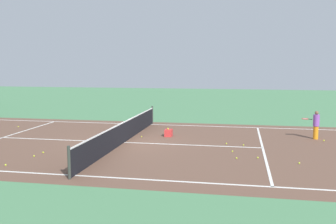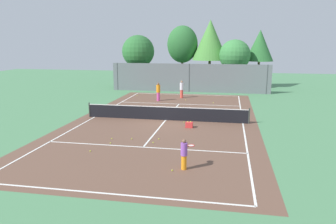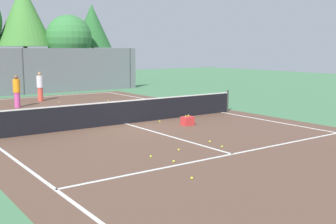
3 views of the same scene
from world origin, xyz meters
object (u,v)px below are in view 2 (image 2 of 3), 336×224
(tennis_ball_0, at_px, (184,122))
(tennis_ball_8, at_px, (132,110))
(tennis_ball_3, at_px, (213,103))
(tennis_ball_9, at_px, (117,109))
(player_0, at_px, (182,89))
(tennis_ball_5, at_px, (132,139))
(player_1, at_px, (158,92))
(tennis_ball_7, at_px, (186,100))
(tennis_ball_11, at_px, (172,170))
(ball_crate, at_px, (189,125))
(tennis_ball_13, at_px, (159,139))
(tennis_ball_12, at_px, (90,151))
(tennis_ball_10, at_px, (112,139))
(player_2, at_px, (184,154))
(tennis_ball_6, at_px, (139,111))
(tennis_ball_1, at_px, (110,143))
(tennis_ball_4, at_px, (137,95))
(tennis_ball_2, at_px, (153,142))

(tennis_ball_0, relative_size, tennis_ball_8, 1.00)
(tennis_ball_3, bearing_deg, tennis_ball_9, -150.62)
(player_0, height_order, tennis_ball_5, player_0)
(player_0, xyz_separation_m, player_1, (-1.98, -2.09, -0.00))
(player_1, height_order, tennis_ball_7, player_1)
(player_0, distance_m, tennis_ball_11, 19.42)
(ball_crate, distance_m, tennis_ball_13, 3.33)
(tennis_ball_7, height_order, tennis_ball_12, same)
(tennis_ball_10, bearing_deg, player_0, 82.72)
(player_2, relative_size, tennis_ball_10, 21.26)
(tennis_ball_9, bearing_deg, tennis_ball_6, -9.36)
(tennis_ball_6, height_order, tennis_ball_11, same)
(tennis_ball_9, height_order, tennis_ball_10, same)
(tennis_ball_1, distance_m, tennis_ball_10, 0.85)
(tennis_ball_1, bearing_deg, tennis_ball_9, 107.35)
(player_1, height_order, tennis_ball_4, player_1)
(tennis_ball_12, bearing_deg, tennis_ball_4, 98.20)
(tennis_ball_4, xyz_separation_m, tennis_ball_6, (2.37, -7.62, 0.00))
(tennis_ball_10, bearing_deg, tennis_ball_8, 98.45)
(ball_crate, relative_size, tennis_ball_11, 7.15)
(tennis_ball_5, relative_size, tennis_ball_11, 1.00)
(player_1, height_order, tennis_ball_11, player_1)
(tennis_ball_0, height_order, tennis_ball_9, same)
(player_2, relative_size, tennis_ball_1, 21.26)
(tennis_ball_4, height_order, tennis_ball_11, same)
(tennis_ball_0, bearing_deg, player_2, -82.21)
(player_2, relative_size, tennis_ball_3, 21.26)
(tennis_ball_8, bearing_deg, player_1, 77.28)
(tennis_ball_2, height_order, tennis_ball_7, same)
(tennis_ball_0, height_order, tennis_ball_11, same)
(tennis_ball_5, bearing_deg, player_1, 95.33)
(tennis_ball_7, relative_size, tennis_ball_13, 1.00)
(tennis_ball_0, bearing_deg, tennis_ball_2, -101.80)
(tennis_ball_11, bearing_deg, tennis_ball_5, 126.25)
(tennis_ball_1, relative_size, tennis_ball_7, 1.00)
(player_0, relative_size, tennis_ball_5, 26.77)
(tennis_ball_7, bearing_deg, tennis_ball_4, 161.18)
(tennis_ball_7, distance_m, tennis_ball_8, 6.83)
(tennis_ball_5, xyz_separation_m, tennis_ball_7, (1.38, 13.54, 0.00))
(tennis_ball_6, bearing_deg, tennis_ball_9, 170.64)
(tennis_ball_3, bearing_deg, tennis_ball_13, -101.82)
(ball_crate, height_order, tennis_ball_9, ball_crate)
(tennis_ball_3, height_order, tennis_ball_9, same)
(player_0, bearing_deg, ball_crate, -79.34)
(tennis_ball_0, height_order, tennis_ball_12, same)
(tennis_ball_1, relative_size, tennis_ball_2, 1.00)
(tennis_ball_4, relative_size, tennis_ball_7, 1.00)
(tennis_ball_3, xyz_separation_m, tennis_ball_8, (-6.47, -4.75, 0.00))
(tennis_ball_3, relative_size, tennis_ball_8, 1.00)
(tennis_ball_6, bearing_deg, tennis_ball_13, -66.44)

